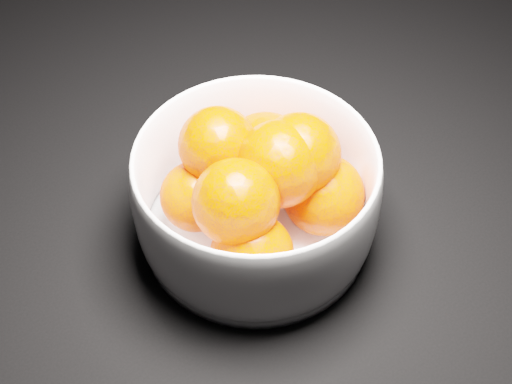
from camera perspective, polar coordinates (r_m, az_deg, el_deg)
bowl at (r=0.57m, az=-0.00°, el=-0.32°), size 0.20×0.20×0.10m
orange_pile at (r=0.56m, az=0.58°, el=0.96°), size 0.15×0.15×0.11m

